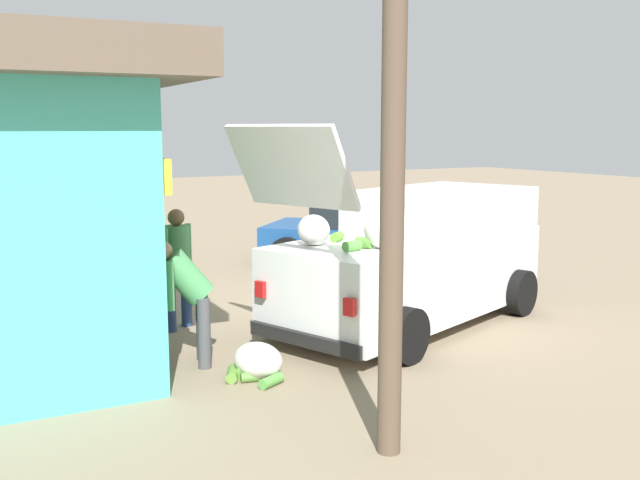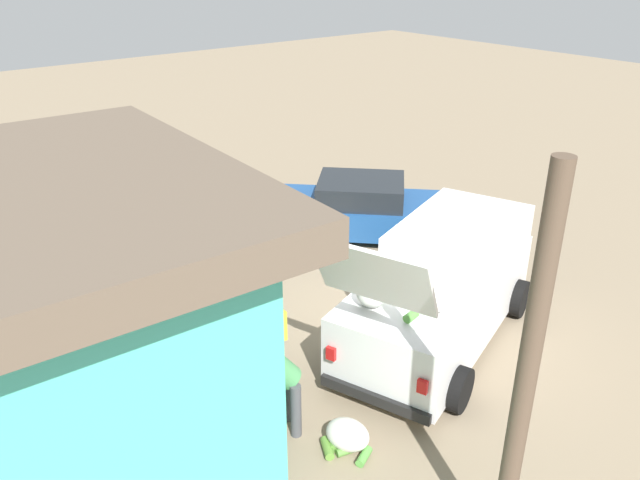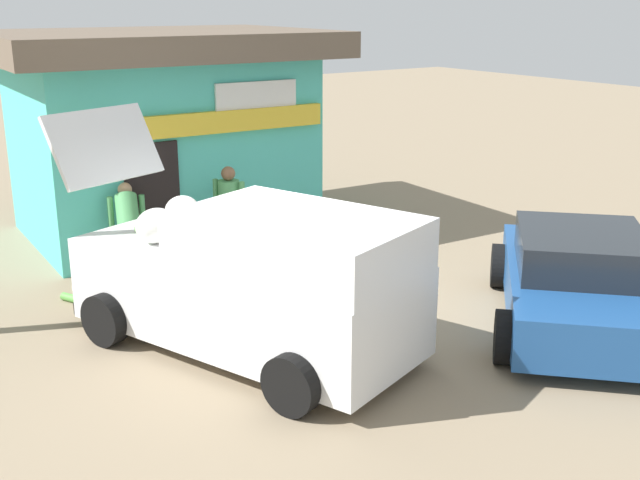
# 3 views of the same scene
# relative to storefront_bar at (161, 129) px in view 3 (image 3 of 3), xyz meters

# --- Properties ---
(ground_plane) EXTENTS (60.00, 60.00, 0.00)m
(ground_plane) POSITION_rel_storefront_bar_xyz_m (-0.24, -5.14, -1.92)
(ground_plane) COLOR gray
(storefront_bar) EXTENTS (5.92, 4.70, 3.64)m
(storefront_bar) POSITION_rel_storefront_bar_xyz_m (0.00, 0.00, 0.00)
(storefront_bar) COLOR #4CC6B7
(storefront_bar) RESTS_ON ground_plane
(delivery_van) EXTENTS (3.28, 5.15, 2.77)m
(delivery_van) POSITION_rel_storefront_bar_xyz_m (-1.31, -5.59, -0.99)
(delivery_van) COLOR white
(delivery_van) RESTS_ON ground_plane
(parked_sedan) EXTENTS (4.06, 4.04, 1.30)m
(parked_sedan) POSITION_rel_storefront_bar_xyz_m (2.60, -7.32, -1.30)
(parked_sedan) COLOR #1E4C8C
(parked_sedan) RESTS_ON ground_plane
(vendor_standing) EXTENTS (0.47, 0.50, 1.65)m
(vendor_standing) POSITION_rel_storefront_bar_xyz_m (-0.01, -2.55, -0.96)
(vendor_standing) COLOR navy
(vendor_standing) RESTS_ON ground_plane
(customer_bending) EXTENTS (0.62, 0.70, 1.46)m
(customer_bending) POSITION_rel_storefront_bar_xyz_m (-1.55, -2.15, -1.05)
(customer_bending) COLOR #4C4C51
(customer_bending) RESTS_ON ground_plane
(unloaded_banana_pile) EXTENTS (0.80, 0.72, 0.39)m
(unloaded_banana_pile) POSITION_rel_storefront_bar_xyz_m (-2.35, -2.64, -1.74)
(unloaded_banana_pile) COLOR silver
(unloaded_banana_pile) RESTS_ON ground_plane
(paint_bucket) EXTENTS (0.28, 0.28, 0.38)m
(paint_bucket) POSITION_rel_storefront_bar_xyz_m (2.34, -2.21, -1.73)
(paint_bucket) COLOR silver
(paint_bucket) RESTS_ON ground_plane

